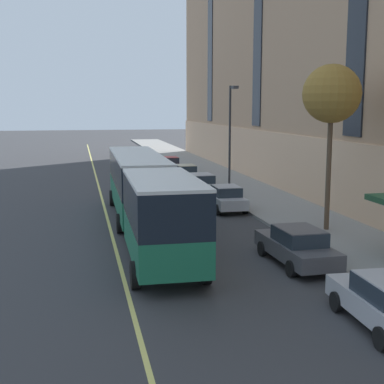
# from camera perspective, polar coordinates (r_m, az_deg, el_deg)

# --- Properties ---
(ground_plane) EXTENTS (260.00, 260.00, 0.00)m
(ground_plane) POSITION_cam_1_polar(r_m,az_deg,el_deg) (20.50, -1.24, -9.00)
(ground_plane) COLOR #38383A
(sidewalk) EXTENTS (5.14, 160.00, 0.15)m
(sidewalk) POSITION_cam_1_polar(r_m,az_deg,el_deg) (26.17, 16.86, -5.21)
(sidewalk) COLOR gray
(sidewalk) RESTS_ON ground
(city_bus) EXTENTS (3.10, 19.74, 3.70)m
(city_bus) POSITION_cam_1_polar(r_m,az_deg,el_deg) (27.02, -5.07, 0.06)
(city_bus) COLOR #1E704C
(city_bus) RESTS_ON ground
(parked_car_red_1) EXTENTS (2.03, 4.36, 1.56)m
(parked_car_red_1) POSITION_cam_1_polar(r_m,az_deg,el_deg) (51.95, -2.46, 2.93)
(parked_car_red_1) COLOR #B21E19
(parked_car_red_1) RESTS_ON ground
(parked_car_silver_2) EXTENTS (1.92, 4.31, 1.56)m
(parked_car_silver_2) POSITION_cam_1_polar(r_m,az_deg,el_deg) (33.07, 3.61, -0.64)
(parked_car_silver_2) COLOR #B7B7BC
(parked_car_silver_2) RESTS_ON ground
(parked_car_champagne_4) EXTENTS (1.89, 4.36, 1.56)m
(parked_car_champagne_4) POSITION_cam_1_polar(r_m,az_deg,el_deg) (44.79, -0.70, 1.95)
(parked_car_champagne_4) COLOR #BCAD89
(parked_car_champagne_4) RESTS_ON ground
(parked_car_silver_5) EXTENTS (2.03, 4.76, 1.56)m
(parked_car_silver_5) POSITION_cam_1_polar(r_m,az_deg,el_deg) (38.81, 0.95, 0.84)
(parked_car_silver_5) COLOR #B7B7BC
(parked_car_silver_5) RESTS_ON ground
(parked_car_darkgray_6) EXTENTS (2.11, 4.86, 1.56)m
(parked_car_darkgray_6) POSITION_cam_1_polar(r_m,az_deg,el_deg) (22.17, 11.14, -5.66)
(parked_car_darkgray_6) COLOR #4C4C51
(parked_car_darkgray_6) RESTS_ON ground
(street_tree_mid_block) EXTENTS (2.90, 2.90, 8.29)m
(street_tree_mid_block) POSITION_cam_1_polar(r_m,az_deg,el_deg) (27.63, 14.67, 9.99)
(street_tree_mid_block) COLOR brown
(street_tree_mid_block) RESTS_ON sidewalk
(street_lamp) EXTENTS (0.36, 1.48, 7.65)m
(street_lamp) POSITION_cam_1_polar(r_m,az_deg,el_deg) (37.68, 4.15, 6.66)
(street_lamp) COLOR #2D2D30
(street_lamp) RESTS_ON sidewalk
(fire_hydrant) EXTENTS (0.42, 0.24, 0.72)m
(fire_hydrant) POSITION_cam_1_polar(r_m,az_deg,el_deg) (42.55, 2.20, 1.17)
(fire_hydrant) COLOR red
(fire_hydrant) RESTS_ON sidewalk
(lane_centerline) EXTENTS (0.16, 140.00, 0.01)m
(lane_centerline) POSITION_cam_1_polar(r_m,az_deg,el_deg) (23.09, -7.89, -6.99)
(lane_centerline) COLOR #E0D66B
(lane_centerline) RESTS_ON ground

